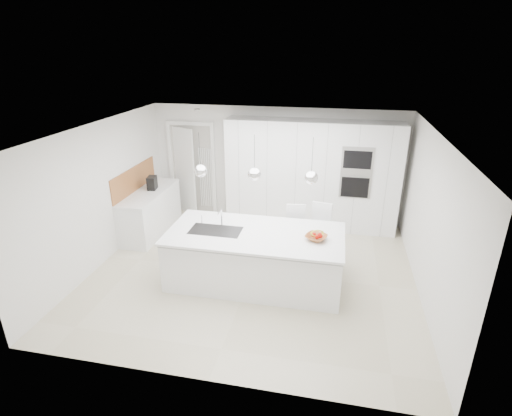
% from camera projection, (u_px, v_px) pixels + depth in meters
% --- Properties ---
extents(floor, '(5.50, 5.50, 0.00)m').
position_uv_depth(floor, '(253.00, 272.00, 7.01)').
color(floor, beige).
rests_on(floor, ground).
extents(wall_back, '(5.50, 0.00, 5.50)m').
position_uv_depth(wall_back, '(276.00, 165.00, 8.80)').
color(wall_back, white).
rests_on(wall_back, ground).
extents(wall_left, '(0.00, 5.00, 5.00)m').
position_uv_depth(wall_left, '(100.00, 195.00, 7.05)').
color(wall_left, white).
rests_on(wall_left, ground).
extents(ceiling, '(5.50, 5.50, 0.00)m').
position_uv_depth(ceiling, '(252.00, 130.00, 6.06)').
color(ceiling, white).
rests_on(ceiling, wall_back).
extents(tall_cabinets, '(3.60, 0.60, 2.30)m').
position_uv_depth(tall_cabinets, '(311.00, 175.00, 8.41)').
color(tall_cabinets, white).
rests_on(tall_cabinets, floor).
extents(oven_stack, '(0.62, 0.04, 1.05)m').
position_uv_depth(oven_stack, '(356.00, 173.00, 7.89)').
color(oven_stack, '#A5A5A8').
rests_on(oven_stack, tall_cabinets).
extents(doorway_frame, '(1.11, 0.08, 2.13)m').
position_uv_depth(doorway_frame, '(192.00, 170.00, 9.22)').
color(doorway_frame, white).
rests_on(doorway_frame, floor).
extents(hallway_door, '(0.76, 0.38, 2.00)m').
position_uv_depth(hallway_door, '(182.00, 170.00, 9.23)').
color(hallway_door, white).
rests_on(hallway_door, floor).
extents(radiator, '(0.32, 0.04, 1.40)m').
position_uv_depth(radiator, '(206.00, 178.00, 9.22)').
color(radiator, white).
rests_on(radiator, floor).
extents(left_base_cabinets, '(0.60, 1.80, 0.86)m').
position_uv_depth(left_base_cabinets, '(151.00, 213.00, 8.39)').
color(left_base_cabinets, white).
rests_on(left_base_cabinets, floor).
extents(left_worktop, '(0.62, 1.82, 0.04)m').
position_uv_depth(left_worktop, '(149.00, 192.00, 8.22)').
color(left_worktop, white).
rests_on(left_worktop, left_base_cabinets).
extents(oak_backsplash, '(0.02, 1.80, 0.50)m').
position_uv_depth(oak_backsplash, '(134.00, 179.00, 8.17)').
color(oak_backsplash, '#AD6733').
rests_on(oak_backsplash, wall_left).
extents(island_base, '(2.80, 1.20, 0.86)m').
position_uv_depth(island_base, '(255.00, 260.00, 6.56)').
color(island_base, white).
rests_on(island_base, floor).
extents(island_worktop, '(2.84, 1.40, 0.04)m').
position_uv_depth(island_worktop, '(255.00, 234.00, 6.43)').
color(island_worktop, white).
rests_on(island_worktop, island_base).
extents(island_sink, '(0.84, 0.44, 0.18)m').
position_uv_depth(island_sink, '(216.00, 235.00, 6.53)').
color(island_sink, '#3F3F42').
rests_on(island_sink, island_worktop).
extents(island_tap, '(0.02, 0.02, 0.30)m').
position_uv_depth(island_tap, '(222.00, 217.00, 6.61)').
color(island_tap, white).
rests_on(island_tap, island_worktop).
extents(pendant_left, '(0.20, 0.20, 0.20)m').
position_uv_depth(pendant_left, '(201.00, 171.00, 6.16)').
color(pendant_left, white).
rests_on(pendant_left, ceiling).
extents(pendant_mid, '(0.20, 0.20, 0.20)m').
position_uv_depth(pendant_mid, '(254.00, 174.00, 6.00)').
color(pendant_mid, white).
rests_on(pendant_mid, ceiling).
extents(pendant_right, '(0.20, 0.20, 0.20)m').
position_uv_depth(pendant_right, '(311.00, 178.00, 5.84)').
color(pendant_right, white).
rests_on(pendant_right, ceiling).
extents(fruit_bowl, '(0.42, 0.42, 0.08)m').
position_uv_depth(fruit_bowl, '(316.00, 238.00, 6.17)').
color(fruit_bowl, '#AD6733').
rests_on(fruit_bowl, island_worktop).
extents(espresso_machine, '(0.21, 0.28, 0.28)m').
position_uv_depth(espresso_machine, '(152.00, 183.00, 8.30)').
color(espresso_machine, black).
rests_on(espresso_machine, left_worktop).
extents(bar_stool_left, '(0.43, 0.55, 1.08)m').
position_uv_depth(bar_stool_left, '(294.00, 236.00, 7.12)').
color(bar_stool_left, white).
rests_on(bar_stool_left, floor).
extents(bar_stool_right, '(0.46, 0.58, 1.13)m').
position_uv_depth(bar_stool_right, '(320.00, 236.00, 7.08)').
color(bar_stool_right, white).
rests_on(bar_stool_right, floor).
extents(apple_a, '(0.07, 0.07, 0.07)m').
position_uv_depth(apple_a, '(317.00, 237.00, 6.13)').
color(apple_a, red).
rests_on(apple_a, fruit_bowl).
extents(apple_b, '(0.09, 0.09, 0.09)m').
position_uv_depth(apple_b, '(320.00, 236.00, 6.16)').
color(apple_b, red).
rests_on(apple_b, fruit_bowl).
extents(apple_c, '(0.08, 0.08, 0.08)m').
position_uv_depth(apple_c, '(314.00, 235.00, 6.20)').
color(apple_c, red).
rests_on(apple_c, fruit_bowl).
extents(banana_bunch, '(0.24, 0.17, 0.22)m').
position_uv_depth(banana_bunch, '(317.00, 233.00, 6.13)').
color(banana_bunch, gold).
rests_on(banana_bunch, fruit_bowl).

